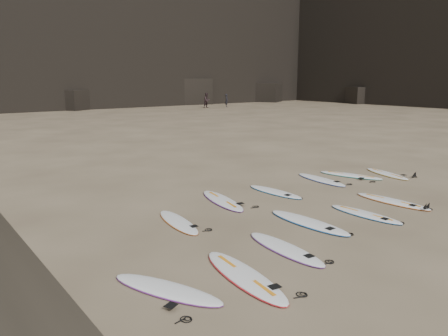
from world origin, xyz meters
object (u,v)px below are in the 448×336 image
(surfboard_2, at_px, (309,222))
(surfboard_11, at_px, (167,289))
(surfboard_4, at_px, (392,201))
(person_b, at_px, (207,100))
(surfboard_1, at_px, (285,248))
(surfboard_10, at_px, (387,174))
(surfboard_3, at_px, (365,214))
(surfboard_8, at_px, (321,179))
(surfboard_0, at_px, (244,275))
(surfboard_9, at_px, (350,175))
(surfboard_6, at_px, (222,200))
(surfboard_5, at_px, (178,222))
(person_a, at_px, (227,101))
(surfboard_7, at_px, (275,192))

(surfboard_2, xyz_separation_m, surfboard_11, (-4.88, -0.97, -0.00))
(surfboard_4, xyz_separation_m, person_b, (19.72, 38.20, 0.88))
(surfboard_1, height_order, surfboard_10, surfboard_1)
(surfboard_4, distance_m, person_b, 43.00)
(surfboard_3, bearing_deg, surfboard_1, -175.08)
(surfboard_8, distance_m, person_b, 39.86)
(surfboard_0, relative_size, surfboard_8, 1.09)
(surfboard_0, distance_m, surfboard_10, 11.00)
(surfboard_0, distance_m, surfboard_11, 1.54)
(surfboard_0, distance_m, surfboard_9, 9.98)
(surfboard_8, xyz_separation_m, surfboard_10, (2.88, -0.92, -0.00))
(person_b, bearing_deg, surfboard_0, -131.55)
(surfboard_2, relative_size, surfboard_8, 1.07)
(surfboard_10, xyz_separation_m, surfboard_11, (-11.87, -3.13, 0.00))
(surfboard_9, distance_m, person_b, 39.36)
(surfboard_6, distance_m, surfboard_9, 6.18)
(surfboard_4, distance_m, surfboard_5, 6.76)
(surfboard_0, distance_m, surfboard_4, 7.11)
(surfboard_1, distance_m, surfboard_4, 5.43)
(surfboard_4, relative_size, surfboard_10, 1.07)
(surfboard_1, relative_size, person_a, 1.45)
(person_a, bearing_deg, surfboard_4, -174.62)
(surfboard_1, bearing_deg, surfboard_3, 10.41)
(surfboard_0, bearing_deg, surfboard_3, 17.65)
(surfboard_5, bearing_deg, surfboard_7, 17.95)
(surfboard_3, xyz_separation_m, surfboard_7, (-0.33, 3.32, 0.00))
(surfboard_1, xyz_separation_m, person_a, (27.96, 38.52, 0.79))
(surfboard_7, distance_m, surfboard_11, 7.43)
(surfboard_7, distance_m, surfboard_10, 5.54)
(surfboard_11, relative_size, person_b, 1.28)
(surfboard_7, bearing_deg, surfboard_9, -3.00)
(surfboard_3, height_order, surfboard_8, surfboard_8)
(surfboard_3, relative_size, surfboard_8, 0.92)
(surfboard_4, xyz_separation_m, surfboard_11, (-8.49, -0.77, -0.00))
(surfboard_8, xyz_separation_m, person_a, (22.07, 34.53, 0.79))
(surfboard_0, xyz_separation_m, surfboard_6, (2.84, 4.48, -0.00))
(surfboard_3, bearing_deg, surfboard_5, 148.33)
(surfboard_1, xyz_separation_m, surfboard_8, (5.89, 3.99, 0.00))
(surfboard_0, height_order, surfboard_5, surfboard_0)
(surfboard_0, distance_m, person_b, 47.63)
(surfboard_3, distance_m, surfboard_5, 5.26)
(surfboard_4, bearing_deg, surfboard_5, 157.97)
(surfboard_2, height_order, person_a, person_a)
(surfboard_5, distance_m, surfboard_9, 8.38)
(surfboard_8, bearing_deg, person_b, 68.17)
(surfboard_2, relative_size, surfboard_11, 1.11)
(surfboard_0, distance_m, surfboard_5, 3.62)
(surfboard_4, distance_m, surfboard_7, 3.71)
(surfboard_5, height_order, surfboard_10, surfboard_10)
(surfboard_7, bearing_deg, surfboard_0, -142.28)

